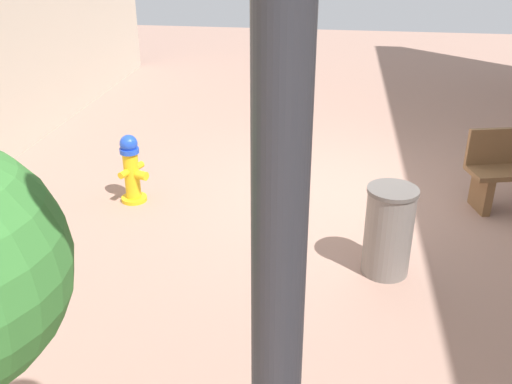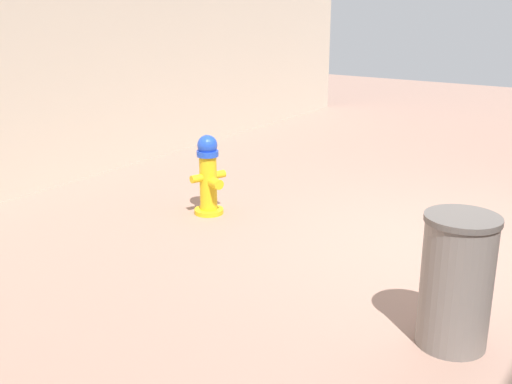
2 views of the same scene
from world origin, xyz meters
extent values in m
plane|color=#9E7A6B|center=(0.00, 0.00, 0.00)|extent=(23.40, 23.40, 0.00)
cylinder|color=gold|center=(2.55, 0.54, 0.03)|extent=(0.31, 0.31, 0.05)
cylinder|color=gold|center=(2.55, 0.54, 0.34)|extent=(0.18, 0.18, 0.58)
cylinder|color=blue|center=(2.55, 0.54, 0.66)|extent=(0.23, 0.23, 0.06)
sphere|color=blue|center=(2.55, 0.54, 0.75)|extent=(0.21, 0.21, 0.21)
cylinder|color=gold|center=(2.50, 0.41, 0.41)|extent=(0.12, 0.15, 0.08)
cylinder|color=gold|center=(2.60, 0.67, 0.41)|extent=(0.12, 0.15, 0.08)
cylinder|color=gold|center=(2.41, 0.60, 0.37)|extent=(0.17, 0.15, 0.11)
cube|color=brown|center=(-1.62, 0.20, 0.23)|extent=(0.19, 0.41, 0.45)
cylinder|color=slate|center=(-0.42, 1.70, 0.43)|extent=(0.46, 0.46, 0.86)
cylinder|color=#5B5551|center=(-0.42, 1.70, 0.88)|extent=(0.48, 0.48, 0.04)
camera|label=1|loc=(0.18, 6.60, 3.17)|focal=40.12mm
camera|label=2|loc=(-1.38, 5.43, 2.20)|focal=43.26mm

